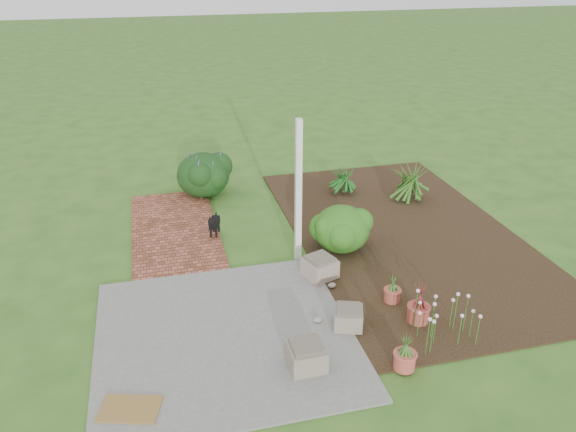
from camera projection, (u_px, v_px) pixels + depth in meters
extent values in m
plane|color=#2D571B|center=(282.00, 264.00, 9.61)|extent=(80.00, 80.00, 0.00)
cube|color=slate|center=(225.00, 336.00, 7.79)|extent=(3.50, 3.50, 0.04)
cube|color=brown|center=(175.00, 229.00, 10.75)|extent=(1.60, 3.50, 0.04)
cube|color=black|center=(405.00, 234.00, 10.59)|extent=(4.00, 7.00, 0.03)
cube|color=white|center=(298.00, 193.00, 9.22)|extent=(0.10, 0.10, 2.50)
cube|color=#736956|center=(306.00, 356.00, 7.13)|extent=(0.46, 0.46, 0.30)
cube|color=#746B55|center=(348.00, 318.00, 7.91)|extent=(0.50, 0.50, 0.26)
cube|color=gray|center=(320.00, 268.00, 9.10)|extent=(0.59, 0.59, 0.31)
cube|color=brown|center=(130.00, 409.00, 6.52)|extent=(0.79, 0.62, 0.02)
cube|color=black|center=(214.00, 223.00, 10.41)|extent=(0.25, 0.36, 0.15)
cylinder|color=black|center=(211.00, 233.00, 10.38)|extent=(0.04, 0.04, 0.17)
cylinder|color=black|center=(216.00, 233.00, 10.37)|extent=(0.04, 0.04, 0.17)
cylinder|color=black|center=(214.00, 227.00, 10.59)|extent=(0.04, 0.04, 0.17)
cylinder|color=black|center=(219.00, 227.00, 10.58)|extent=(0.04, 0.04, 0.17)
sphere|color=black|center=(212.00, 222.00, 10.18)|extent=(0.14, 0.14, 0.14)
cone|color=black|center=(216.00, 214.00, 10.53)|extent=(0.09, 0.11, 0.12)
cylinder|color=beige|center=(195.00, 183.00, 12.30)|extent=(0.37, 0.37, 0.39)
ellipsoid|color=#0D400D|center=(342.00, 228.00, 9.85)|extent=(1.03, 1.03, 0.84)
cylinder|color=#9C4034|center=(418.00, 313.00, 8.04)|extent=(0.41, 0.41, 0.25)
cylinder|color=#A14636|center=(392.00, 295.00, 8.51)|extent=(0.28, 0.28, 0.20)
cylinder|color=#B3493C|center=(405.00, 361.00, 7.13)|extent=(0.36, 0.36, 0.23)
ellipsoid|color=black|center=(203.00, 174.00, 12.11)|extent=(1.33, 1.33, 0.96)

